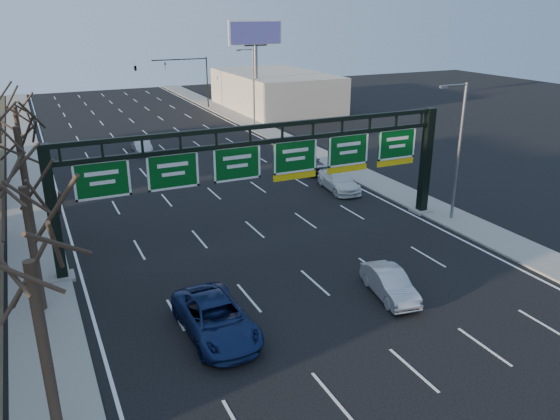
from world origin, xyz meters
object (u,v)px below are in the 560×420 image
sign_gantry (269,167)px  car_silver_sedan (390,284)px  car_white_wagon (339,181)px  car_blue_suv (216,318)px

sign_gantry → car_silver_sedan: bearing=-74.4°
car_silver_sedan → sign_gantry: bearing=115.2°
sign_gantry → car_silver_sedan: (2.46, -8.78, -3.95)m
car_white_wagon → sign_gantry: bearing=-136.6°
car_silver_sedan → car_white_wagon: bearing=77.0°
sign_gantry → car_white_wagon: 11.80m
car_blue_suv → car_silver_sedan: car_blue_suv is taller
car_blue_suv → car_silver_sedan: 8.76m
car_silver_sedan → car_white_wagon: car_white_wagon is taller
sign_gantry → car_white_wagon: size_ratio=4.95×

